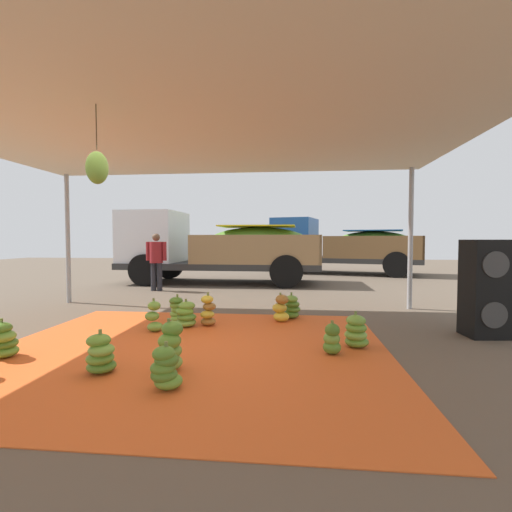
# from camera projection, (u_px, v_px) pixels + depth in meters

# --- Properties ---
(ground_plane) EXTENTS (40.00, 40.00, 0.00)m
(ground_plane) POSITION_uv_depth(u_px,v_px,m) (229.00, 308.00, 7.82)
(ground_plane) COLOR brown
(tarp_orange) EXTENTS (5.20, 4.71, 0.01)m
(tarp_orange) POSITION_uv_depth(u_px,v_px,m) (189.00, 350.00, 4.84)
(tarp_orange) COLOR #E05B23
(tarp_orange) RESTS_ON ground
(tent_canopy) EXTENTS (8.00, 7.00, 3.01)m
(tent_canopy) POSITION_uv_depth(u_px,v_px,m) (185.00, 123.00, 4.62)
(tent_canopy) COLOR #9EA0A5
(tent_canopy) RESTS_ON ground
(banana_bunch_0) EXTENTS (0.44, 0.45, 0.49)m
(banana_bunch_0) POSITION_uv_depth(u_px,v_px,m) (356.00, 332.00, 4.91)
(banana_bunch_0) COLOR #60932D
(banana_bunch_0) RESTS_ON tarp_orange
(banana_bunch_1) EXTENTS (0.40, 0.40, 0.51)m
(banana_bunch_1) POSITION_uv_depth(u_px,v_px,m) (281.00, 309.00, 6.48)
(banana_bunch_1) COLOR gold
(banana_bunch_1) RESTS_ON tarp_orange
(banana_bunch_3) EXTENTS (0.37, 0.35, 0.46)m
(banana_bunch_3) POSITION_uv_depth(u_px,v_px,m) (165.00, 369.00, 3.55)
(banana_bunch_3) COLOR #60932D
(banana_bunch_3) RESTS_ON tarp_orange
(banana_bunch_4) EXTENTS (0.43, 0.43, 0.47)m
(banana_bunch_4) POSITION_uv_depth(u_px,v_px,m) (292.00, 308.00, 6.75)
(banana_bunch_4) COLOR #518428
(banana_bunch_4) RESTS_ON tarp_orange
(banana_bunch_5) EXTENTS (0.29, 0.30, 0.43)m
(banana_bunch_5) POSITION_uv_depth(u_px,v_px,m) (332.00, 340.00, 4.63)
(banana_bunch_5) COLOR #518428
(banana_bunch_5) RESTS_ON tarp_orange
(banana_bunch_6) EXTENTS (0.41, 0.42, 0.49)m
(banana_bunch_6) POSITION_uv_depth(u_px,v_px,m) (3.00, 341.00, 4.49)
(banana_bunch_6) COLOR #60932D
(banana_bunch_6) RESTS_ON tarp_orange
(banana_bunch_7) EXTENTS (0.37, 0.39, 0.58)m
(banana_bunch_7) POSITION_uv_depth(u_px,v_px,m) (170.00, 347.00, 4.06)
(banana_bunch_7) COLOR #75A83D
(banana_bunch_7) RESTS_ON tarp_orange
(banana_bunch_8) EXTENTS (0.44, 0.44, 0.48)m
(banana_bunch_8) POSITION_uv_depth(u_px,v_px,m) (101.00, 355.00, 3.97)
(banana_bunch_8) COLOR #518428
(banana_bunch_8) RESTS_ON tarp_orange
(banana_bunch_9) EXTENTS (0.40, 0.39, 0.50)m
(banana_bunch_9) POSITION_uv_depth(u_px,v_px,m) (178.00, 310.00, 6.42)
(banana_bunch_9) COLOR #75A83D
(banana_bunch_9) RESTS_ON tarp_orange
(banana_bunch_10) EXTENTS (0.37, 0.34, 0.52)m
(banana_bunch_10) POSITION_uv_depth(u_px,v_px,m) (154.00, 317.00, 5.79)
(banana_bunch_10) COLOR #6B9E38
(banana_bunch_10) RESTS_ON tarp_orange
(banana_bunch_11) EXTENTS (0.33, 0.36, 0.56)m
(banana_bunch_11) POSITION_uv_depth(u_px,v_px,m) (208.00, 312.00, 6.17)
(banana_bunch_11) COLOR #996628
(banana_bunch_11) RESTS_ON tarp_orange
(banana_bunch_12) EXTENTS (0.46, 0.46, 0.46)m
(banana_bunch_12) POSITION_uv_depth(u_px,v_px,m) (186.00, 315.00, 6.09)
(banana_bunch_12) COLOR #75A83D
(banana_bunch_12) RESTS_ON tarp_orange
(cargo_truck_main) EXTENTS (6.60, 2.58, 2.40)m
(cargo_truck_main) POSITION_uv_depth(u_px,v_px,m) (215.00, 246.00, 12.35)
(cargo_truck_main) COLOR #2D2D2D
(cargo_truck_main) RESTS_ON ground
(cargo_truck_far) EXTENTS (6.50, 3.85, 2.40)m
(cargo_truck_far) POSITION_uv_depth(u_px,v_px,m) (339.00, 245.00, 15.80)
(cargo_truck_far) COLOR #2D2D2D
(cargo_truck_far) RESTS_ON ground
(worker_0) EXTENTS (0.60, 0.36, 1.63)m
(worker_0) POSITION_uv_depth(u_px,v_px,m) (156.00, 257.00, 10.42)
(worker_0) COLOR #26262D
(worker_0) RESTS_ON ground
(speaker_stack) EXTENTS (0.64, 0.55, 1.46)m
(speaker_stack) POSITION_uv_depth(u_px,v_px,m) (486.00, 288.00, 5.49)
(speaker_stack) COLOR black
(speaker_stack) RESTS_ON ground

